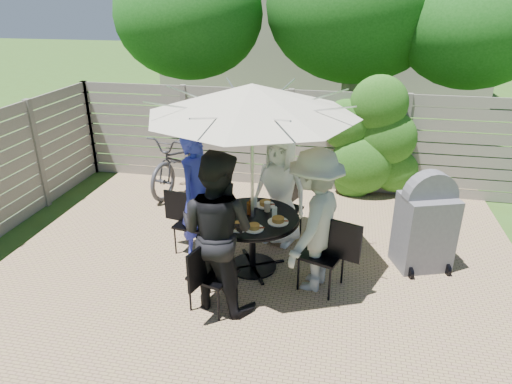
% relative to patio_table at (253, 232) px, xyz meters
% --- Properties ---
extents(backyard_envelope, '(60.00, 60.00, 5.00)m').
position_rel_patio_table_xyz_m(backyard_envelope, '(0.18, 10.20, 2.07)').
color(backyard_envelope, '#324F18').
rests_on(backyard_envelope, ground).
extents(patio_table, '(1.47, 1.47, 0.77)m').
position_rel_patio_table_xyz_m(patio_table, '(0.00, 0.00, 0.00)').
color(patio_table, black).
rests_on(patio_table, ground).
extents(umbrella, '(3.13, 3.13, 2.45)m').
position_rel_patio_table_xyz_m(umbrella, '(-0.00, -0.00, 1.73)').
color(umbrella, silver).
rests_on(umbrella, ground).
extents(chair_back, '(0.59, 0.73, 0.95)m').
position_rel_patio_table_xyz_m(chair_back, '(0.28, 0.93, -0.25)').
color(chair_back, black).
rests_on(chair_back, ground).
extents(person_back, '(0.92, 0.73, 1.64)m').
position_rel_patio_table_xyz_m(person_back, '(0.24, 0.80, 0.28)').
color(person_back, white).
rests_on(person_back, ground).
extents(chair_left, '(0.67, 0.50, 0.88)m').
position_rel_patio_table_xyz_m(chair_left, '(-0.93, 0.27, -0.27)').
color(chair_left, black).
rests_on(chair_left, ground).
extents(person_left, '(0.59, 0.75, 1.79)m').
position_rel_patio_table_xyz_m(person_left, '(-0.80, 0.24, 0.35)').
color(person_left, '#2B33BB').
rests_on(person_left, ground).
extents(chair_front, '(0.56, 0.71, 0.93)m').
position_rel_patio_table_xyz_m(chair_front, '(-0.27, -0.93, -0.26)').
color(chair_front, black).
rests_on(chair_front, ground).
extents(person_front, '(1.09, 0.95, 1.90)m').
position_rel_patio_table_xyz_m(person_front, '(-0.24, -0.80, 0.41)').
color(person_front, black).
rests_on(person_front, ground).
extents(chair_right, '(0.75, 0.61, 0.98)m').
position_rel_patio_table_xyz_m(chair_right, '(0.93, -0.27, -0.24)').
color(chair_right, black).
rests_on(chair_right, ground).
extents(person_right, '(0.97, 1.30, 1.80)m').
position_rel_patio_table_xyz_m(person_right, '(0.80, -0.24, 0.36)').
color(person_right, '#9D9F9A').
rests_on(person_right, ground).
extents(plate_back, '(0.26, 0.26, 0.06)m').
position_rel_patio_table_xyz_m(plate_back, '(0.10, 0.35, 0.26)').
color(plate_back, white).
rests_on(plate_back, patio_table).
extents(plate_left, '(0.26, 0.26, 0.06)m').
position_rel_patio_table_xyz_m(plate_left, '(-0.35, 0.10, 0.26)').
color(plate_left, white).
rests_on(plate_left, patio_table).
extents(plate_front, '(0.26, 0.26, 0.06)m').
position_rel_patio_table_xyz_m(plate_front, '(-0.10, -0.35, 0.26)').
color(plate_front, white).
rests_on(plate_front, patio_table).
extents(plate_right, '(0.26, 0.26, 0.06)m').
position_rel_patio_table_xyz_m(plate_right, '(0.35, -0.10, 0.26)').
color(plate_right, white).
rests_on(plate_right, patio_table).
extents(plate_extra, '(0.24, 0.24, 0.06)m').
position_rel_patio_table_xyz_m(plate_extra, '(0.09, -0.34, 0.26)').
color(plate_extra, white).
rests_on(plate_extra, patio_table).
extents(glass_back, '(0.07, 0.07, 0.14)m').
position_rel_patio_table_xyz_m(glass_back, '(-0.03, 0.28, 0.30)').
color(glass_back, silver).
rests_on(glass_back, patio_table).
extents(glass_left, '(0.07, 0.07, 0.14)m').
position_rel_patio_table_xyz_m(glass_left, '(-0.28, -0.03, 0.30)').
color(glass_left, silver).
rests_on(glass_left, patio_table).
extents(glass_right, '(0.07, 0.07, 0.14)m').
position_rel_patio_table_xyz_m(glass_right, '(0.28, 0.03, 0.30)').
color(glass_right, silver).
rests_on(glass_right, patio_table).
extents(syrup_jug, '(0.09, 0.09, 0.16)m').
position_rel_patio_table_xyz_m(syrup_jug, '(-0.04, 0.06, 0.31)').
color(syrup_jug, '#59280C').
rests_on(syrup_jug, patio_table).
extents(coffee_cup, '(0.08, 0.08, 0.12)m').
position_rel_patio_table_xyz_m(coffee_cup, '(0.16, 0.18, 0.29)').
color(coffee_cup, '#C6B293').
rests_on(coffee_cup, patio_table).
extents(bicycle, '(1.12, 2.19, 1.10)m').
position_rel_patio_table_xyz_m(bicycle, '(-1.83, 2.50, 0.01)').
color(bicycle, '#333338').
rests_on(bicycle, ground).
extents(bbq_grill, '(0.80, 0.71, 1.36)m').
position_rel_patio_table_xyz_m(bbq_grill, '(2.19, 0.50, 0.08)').
color(bbq_grill, '#5D5C61').
rests_on(bbq_grill, ground).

